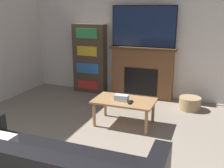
{
  "coord_description": "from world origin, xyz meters",
  "views": [
    {
      "loc": [
        1.55,
        -0.93,
        1.84
      ],
      "look_at": [
        0.14,
        2.77,
        0.7
      ],
      "focal_mm": 42.0,
      "sensor_mm": 36.0,
      "label": 1
    }
  ],
  "objects_px": {
    "fireplace": "(142,72)",
    "coffee_table": "(124,103)",
    "storage_basket": "(190,103)",
    "tv": "(143,27)",
    "bookshelf": "(90,59)"
  },
  "relations": [
    {
      "from": "coffee_table",
      "to": "bookshelf",
      "type": "bearing_deg",
      "value": 131.64
    },
    {
      "from": "tv",
      "to": "storage_basket",
      "type": "relative_size",
      "value": 3.3
    },
    {
      "from": "coffee_table",
      "to": "storage_basket",
      "type": "xyz_separation_m",
      "value": [
        0.95,
        1.1,
        -0.25
      ]
    },
    {
      "from": "fireplace",
      "to": "bookshelf",
      "type": "bearing_deg",
      "value": -178.91
    },
    {
      "from": "tv",
      "to": "storage_basket",
      "type": "xyz_separation_m",
      "value": [
        1.05,
        -0.38,
        -1.38
      ]
    },
    {
      "from": "fireplace",
      "to": "bookshelf",
      "type": "height_order",
      "value": "bookshelf"
    },
    {
      "from": "coffee_table",
      "to": "bookshelf",
      "type": "xyz_separation_m",
      "value": [
        -1.31,
        1.47,
        0.39
      ]
    },
    {
      "from": "tv",
      "to": "bookshelf",
      "type": "bearing_deg",
      "value": -179.85
    },
    {
      "from": "fireplace",
      "to": "bookshelf",
      "type": "xyz_separation_m",
      "value": [
        -1.22,
        -0.02,
        0.22
      ]
    },
    {
      "from": "coffee_table",
      "to": "storage_basket",
      "type": "relative_size",
      "value": 2.43
    },
    {
      "from": "coffee_table",
      "to": "bookshelf",
      "type": "relative_size",
      "value": 0.64
    },
    {
      "from": "fireplace",
      "to": "bookshelf",
      "type": "relative_size",
      "value": 0.92
    },
    {
      "from": "coffee_table",
      "to": "storage_basket",
      "type": "height_order",
      "value": "coffee_table"
    },
    {
      "from": "fireplace",
      "to": "coffee_table",
      "type": "bearing_deg",
      "value": -86.35
    },
    {
      "from": "storage_basket",
      "to": "fireplace",
      "type": "bearing_deg",
      "value": 159.08
    }
  ]
}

